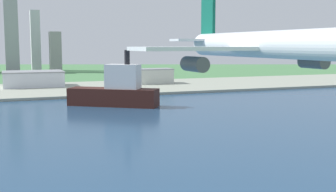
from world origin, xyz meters
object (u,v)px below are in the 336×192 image
(cargo_ship, at_px, (116,91))
(airplane_landing, at_px, (262,45))
(warehouse_main, at_px, (33,79))
(warehouse_annex, at_px, (154,76))

(cargo_ship, bearing_deg, airplane_landing, -99.41)
(cargo_ship, distance_m, warehouse_main, 163.99)
(airplane_landing, xyz_separation_m, cargo_ship, (43.73, 263.92, -34.61))
(warehouse_main, bearing_deg, cargo_ship, -71.93)
(warehouse_annex, bearing_deg, warehouse_main, 175.05)
(cargo_ship, bearing_deg, warehouse_main, 108.07)
(warehouse_main, relative_size, warehouse_annex, 1.51)
(warehouse_main, bearing_deg, airplane_landing, -89.03)
(cargo_ship, bearing_deg, warehouse_annex, 61.40)
(airplane_landing, distance_m, warehouse_annex, 428.04)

